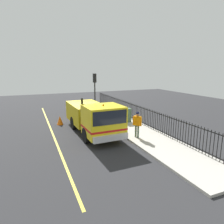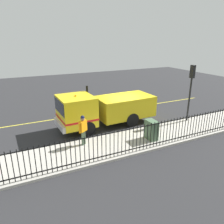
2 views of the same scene
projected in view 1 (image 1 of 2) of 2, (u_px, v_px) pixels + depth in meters
name	position (u px, v px, depth m)	size (l,w,h in m)	color
ground_plane	(85.00, 127.00, 15.90)	(45.67, 45.67, 0.00)	#2B2B2D
sidewalk_slab	(121.00, 122.00, 17.08)	(2.76, 20.76, 0.13)	#B7B2A8
lane_marking	(51.00, 131.00, 14.97)	(0.12, 18.68, 0.01)	yellow
work_truck	(94.00, 116.00, 13.96)	(2.49, 6.75, 2.67)	yellow
worker_standing	(137.00, 122.00, 13.00)	(0.45, 0.53, 1.70)	orange
iron_fence	(134.00, 112.00, 17.34)	(0.04, 17.68, 1.44)	black
traffic_light_near	(95.00, 85.00, 19.58)	(0.31, 0.22, 3.89)	black
utility_cabinet	(126.00, 115.00, 16.88)	(0.82, 0.49, 1.14)	#4C6B4C
traffic_cone	(60.00, 120.00, 16.57)	(0.50, 0.50, 0.72)	orange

